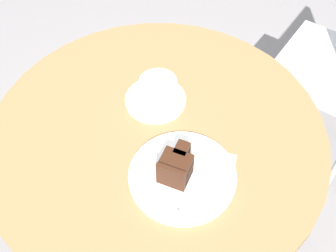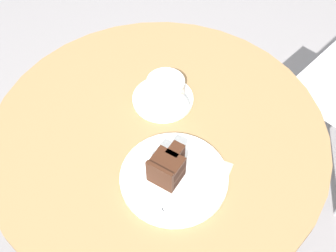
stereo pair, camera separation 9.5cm
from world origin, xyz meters
name	(u,v)px [view 1 (the left image)]	position (x,y,z in m)	size (l,w,h in m)	color
ground_plane	(161,246)	(0.00, 0.00, -0.01)	(4.40, 4.40, 0.01)	gray
cafe_table	(157,157)	(0.00, 0.00, 0.58)	(0.81, 0.81, 0.69)	olive
saucer	(156,100)	(-0.06, 0.07, 0.69)	(0.15, 0.15, 0.01)	white
coffee_cup	(159,90)	(-0.06, 0.08, 0.73)	(0.12, 0.09, 0.06)	white
teaspoon	(151,113)	(-0.04, 0.03, 0.70)	(0.07, 0.09, 0.00)	silver
cake_plate	(182,176)	(0.13, -0.06, 0.70)	(0.23, 0.23, 0.01)	white
cake_slice	(176,167)	(0.12, -0.07, 0.73)	(0.08, 0.09, 0.07)	black
fork	(186,204)	(0.18, -0.11, 0.70)	(0.05, 0.15, 0.00)	silver
napkin	(203,175)	(0.16, -0.03, 0.69)	(0.17, 0.18, 0.00)	tan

